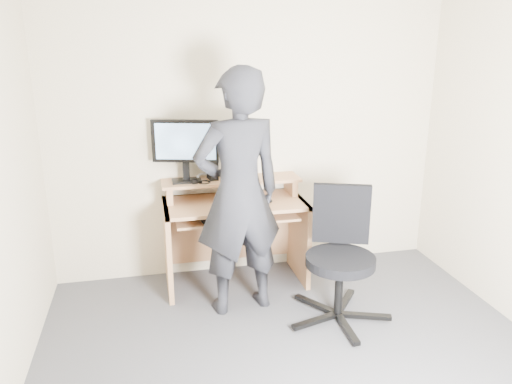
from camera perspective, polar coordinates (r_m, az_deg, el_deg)
name	(u,v)px	position (r m, az deg, el deg)	size (l,w,h in m)	color
ground	(308,382)	(3.38, 5.99, -20.82)	(3.50, 3.50, 0.00)	#4E4E53
back_wall	(250,136)	(4.44, -0.67, 6.39)	(3.50, 0.02, 2.50)	beige
desk	(233,221)	(4.38, -2.60, -3.32)	(1.20, 0.60, 0.91)	tan
monitor	(185,145)	(4.21, -8.09, 5.33)	(0.55, 0.19, 0.53)	black
external_drive	(212,168)	(4.31, -5.00, 2.74)	(0.07, 0.13, 0.20)	black
travel_mug	(234,169)	(4.29, -2.53, 2.64)	(0.08, 0.08, 0.19)	silver
smartphone	(255,179)	(4.33, -0.09, 1.55)	(0.07, 0.13, 0.01)	black
charger	(194,182)	(4.22, -7.05, 1.19)	(0.04, 0.04, 0.04)	black
headphones	(206,178)	(4.37, -5.75, 1.66)	(0.16, 0.16, 0.02)	silver
keyboard	(227,215)	(4.17, -3.31, -2.67)	(0.46, 0.18, 0.03)	black
mouse	(267,201)	(4.19, 1.25, -1.05)	(0.10, 0.06, 0.04)	black
office_chair	(340,250)	(3.86, 9.62, -6.58)	(0.79, 0.76, 0.99)	black
person	(238,194)	(3.77, -2.02, -0.24)	(0.69, 0.46, 1.90)	black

